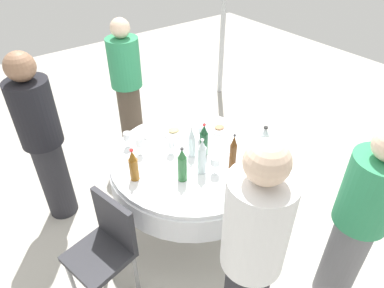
{
  "coord_description": "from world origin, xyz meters",
  "views": [
    {
      "loc": [
        1.37,
        1.82,
        2.53
      ],
      "look_at": [
        0.0,
        0.0,
        0.86
      ],
      "focal_mm": 32.15,
      "sensor_mm": 36.0,
      "label": 1
    }
  ],
  "objects_px": {
    "bottle_clear_west": "(264,141)",
    "person_outer": "(43,139)",
    "wine_glass_mid": "(215,162)",
    "plate_right": "(174,131)",
    "bottle_dark_green_inner": "(204,140)",
    "person_far": "(358,222)",
    "wine_glass_west": "(171,144)",
    "chair_near": "(106,243)",
    "dining_table": "(192,169)",
    "wine_glass_front": "(127,137)",
    "bottle_clear_front": "(192,143)",
    "wine_glass_near": "(139,143)",
    "bottle_brown_outer": "(233,153)",
    "person_inner": "(127,86)",
    "bottle_green_far": "(182,165)",
    "person_mid": "(251,260)",
    "wine_glass_right": "(201,130)",
    "plate_east": "(219,128)",
    "bottle_amber_near": "(134,166)",
    "bottle_clear_mid": "(202,157)"
  },
  "relations": [
    {
      "from": "dining_table",
      "to": "bottle_clear_front",
      "type": "xyz_separation_m",
      "value": [
        -0.0,
        -0.01,
        0.28
      ]
    },
    {
      "from": "wine_glass_west",
      "to": "person_inner",
      "type": "distance_m",
      "value": 1.25
    },
    {
      "from": "bottle_clear_west",
      "to": "wine_glass_mid",
      "type": "relative_size",
      "value": 1.79
    },
    {
      "from": "wine_glass_mid",
      "to": "person_far",
      "type": "bearing_deg",
      "value": 111.62
    },
    {
      "from": "wine_glass_right",
      "to": "person_inner",
      "type": "relative_size",
      "value": 0.09
    },
    {
      "from": "person_far",
      "to": "bottle_amber_near",
      "type": "bearing_deg",
      "value": -72.05
    },
    {
      "from": "dining_table",
      "to": "chair_near",
      "type": "relative_size",
      "value": 1.61
    },
    {
      "from": "wine_glass_front",
      "to": "person_mid",
      "type": "bearing_deg",
      "value": 87.76
    },
    {
      "from": "chair_near",
      "to": "person_far",
      "type": "bearing_deg",
      "value": -141.5
    },
    {
      "from": "bottle_clear_west",
      "to": "person_outer",
      "type": "xyz_separation_m",
      "value": [
        1.45,
        -1.15,
        -0.01
      ]
    },
    {
      "from": "bottle_clear_front",
      "to": "bottle_clear_west",
      "type": "bearing_deg",
      "value": 145.55
    },
    {
      "from": "bottle_brown_outer",
      "to": "wine_glass_west",
      "type": "relative_size",
      "value": 2.34
    },
    {
      "from": "wine_glass_west",
      "to": "chair_near",
      "type": "xyz_separation_m",
      "value": [
        0.8,
        0.34,
        -0.32
      ]
    },
    {
      "from": "bottle_clear_mid",
      "to": "dining_table",
      "type": "bearing_deg",
      "value": -106.87
    },
    {
      "from": "bottle_clear_west",
      "to": "bottle_brown_outer",
      "type": "bearing_deg",
      "value": -2.69
    },
    {
      "from": "wine_glass_right",
      "to": "bottle_clear_front",
      "type": "bearing_deg",
      "value": 32.43
    },
    {
      "from": "wine_glass_front",
      "to": "bottle_clear_west",
      "type": "bearing_deg",
      "value": 138.17
    },
    {
      "from": "bottle_clear_west",
      "to": "wine_glass_right",
      "type": "xyz_separation_m",
      "value": [
        0.29,
        -0.47,
        -0.02
      ]
    },
    {
      "from": "bottle_brown_outer",
      "to": "bottle_clear_mid",
      "type": "height_order",
      "value": "bottle_brown_outer"
    },
    {
      "from": "dining_table",
      "to": "wine_glass_right",
      "type": "distance_m",
      "value": 0.35
    },
    {
      "from": "bottle_clear_mid",
      "to": "bottle_clear_west",
      "type": "bearing_deg",
      "value": 167.88
    },
    {
      "from": "person_inner",
      "to": "bottle_brown_outer",
      "type": "bearing_deg",
      "value": -83.44
    },
    {
      "from": "wine_glass_mid",
      "to": "person_outer",
      "type": "bearing_deg",
      "value": -48.77
    },
    {
      "from": "bottle_green_far",
      "to": "person_mid",
      "type": "bearing_deg",
      "value": 78.33
    },
    {
      "from": "wine_glass_right",
      "to": "person_far",
      "type": "xyz_separation_m",
      "value": [
        -0.19,
        1.41,
        -0.05
      ]
    },
    {
      "from": "wine_glass_front",
      "to": "wine_glass_near",
      "type": "distance_m",
      "value": 0.16
    },
    {
      "from": "dining_table",
      "to": "wine_glass_front",
      "type": "distance_m",
      "value": 0.62
    },
    {
      "from": "plate_right",
      "to": "person_outer",
      "type": "relative_size",
      "value": 0.14
    },
    {
      "from": "bottle_dark_green_inner",
      "to": "person_far",
      "type": "distance_m",
      "value": 1.27
    },
    {
      "from": "wine_glass_west",
      "to": "plate_east",
      "type": "bearing_deg",
      "value": -176.77
    },
    {
      "from": "wine_glass_right",
      "to": "chair_near",
      "type": "distance_m",
      "value": 1.23
    },
    {
      "from": "bottle_brown_outer",
      "to": "bottle_clear_west",
      "type": "relative_size",
      "value": 1.2
    },
    {
      "from": "plate_right",
      "to": "person_far",
      "type": "xyz_separation_m",
      "value": [
        -0.33,
        1.65,
        0.04
      ]
    },
    {
      "from": "wine_glass_front",
      "to": "plate_east",
      "type": "xyz_separation_m",
      "value": [
        -0.81,
        0.27,
        -0.09
      ]
    },
    {
      "from": "bottle_clear_front",
      "to": "bottle_amber_near",
      "type": "xyz_separation_m",
      "value": [
        0.53,
        -0.03,
        0.0
      ]
    },
    {
      "from": "wine_glass_mid",
      "to": "person_far",
      "type": "distance_m",
      "value": 1.06
    },
    {
      "from": "bottle_green_far",
      "to": "person_inner",
      "type": "height_order",
      "value": "person_inner"
    },
    {
      "from": "wine_glass_front",
      "to": "wine_glass_near",
      "type": "relative_size",
      "value": 0.88
    },
    {
      "from": "bottle_dark_green_inner",
      "to": "bottle_brown_outer",
      "type": "bearing_deg",
      "value": 104.21
    },
    {
      "from": "wine_glass_mid",
      "to": "wine_glass_right",
      "type": "xyz_separation_m",
      "value": [
        -0.2,
        -0.42,
        -0.01
      ]
    },
    {
      "from": "plate_right",
      "to": "person_mid",
      "type": "bearing_deg",
      "value": 71.38
    },
    {
      "from": "person_outer",
      "to": "person_inner",
      "type": "relative_size",
      "value": 1.05
    },
    {
      "from": "bottle_amber_near",
      "to": "wine_glass_right",
      "type": "bearing_deg",
      "value": -171.95
    },
    {
      "from": "wine_glass_mid",
      "to": "plate_right",
      "type": "relative_size",
      "value": 0.65
    },
    {
      "from": "wine_glass_near",
      "to": "person_inner",
      "type": "height_order",
      "value": "person_inner"
    },
    {
      "from": "dining_table",
      "to": "person_mid",
      "type": "xyz_separation_m",
      "value": [
        0.42,
        1.1,
        0.3
      ]
    },
    {
      "from": "bottle_clear_mid",
      "to": "wine_glass_west",
      "type": "bearing_deg",
      "value": -80.34
    },
    {
      "from": "chair_near",
      "to": "bottle_dark_green_inner",
      "type": "bearing_deg",
      "value": -93.29
    },
    {
      "from": "plate_east",
      "to": "chair_near",
      "type": "relative_size",
      "value": 0.24
    },
    {
      "from": "wine_glass_near",
      "to": "person_outer",
      "type": "relative_size",
      "value": 0.1
    }
  ]
}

